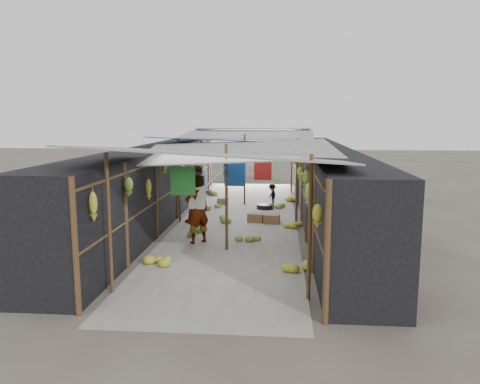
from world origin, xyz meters
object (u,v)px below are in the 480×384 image
(black_basin, at_px, (265,207))
(vendor_seated, at_px, (272,195))
(vendor_elderly, at_px, (197,210))
(crate_near, at_px, (272,219))
(shopper_blue, at_px, (198,195))

(black_basin, xyz_separation_m, vendor_seated, (0.23, 0.58, 0.32))
(vendor_elderly, distance_m, vendor_seated, 5.61)
(black_basin, bearing_deg, crate_near, -83.44)
(crate_near, bearing_deg, shopper_blue, -173.35)
(black_basin, relative_size, shopper_blue, 0.34)
(crate_near, height_order, black_basin, crate_near)
(shopper_blue, distance_m, vendor_seated, 3.69)
(crate_near, bearing_deg, vendor_seated, 95.18)
(crate_near, relative_size, vendor_elderly, 0.27)
(crate_near, relative_size, shopper_blue, 0.27)
(black_basin, bearing_deg, vendor_seated, 68.12)
(vendor_elderly, bearing_deg, shopper_blue, -118.78)
(vendor_elderly, xyz_separation_m, shopper_blue, (-0.38, 2.36, -0.00))
(shopper_blue, bearing_deg, vendor_seated, 43.80)
(vendor_elderly, height_order, shopper_blue, vendor_elderly)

